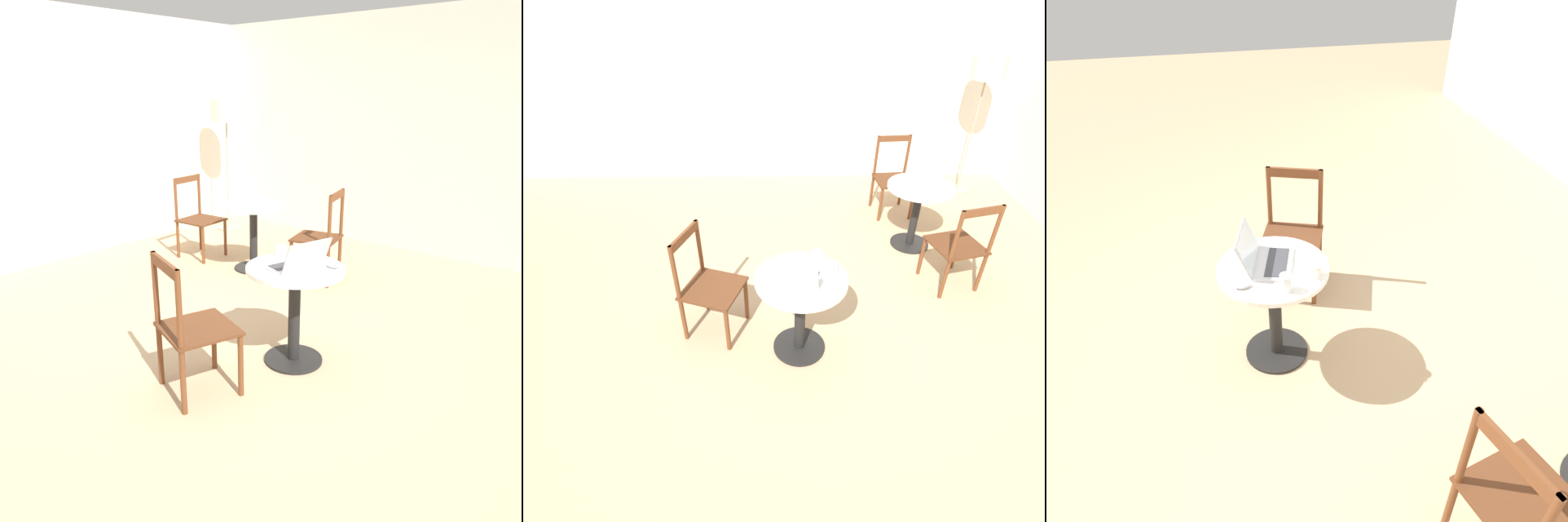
% 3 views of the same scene
% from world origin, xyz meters
% --- Properties ---
extents(ground_plane, '(16.00, 16.00, 0.00)m').
position_xyz_m(ground_plane, '(0.00, 0.00, 0.00)').
color(ground_plane, tan).
extents(cafe_table_near, '(0.68, 0.68, 0.71)m').
position_xyz_m(cafe_table_near, '(0.17, -0.21, 0.51)').
color(cafe_table_near, black).
rests_on(cafe_table_near, ground_plane).
extents(chair_near_left, '(0.55, 0.55, 0.92)m').
position_xyz_m(chair_near_left, '(-0.56, 0.04, 0.45)').
color(chair_near_left, brown).
rests_on(chair_near_left, ground_plane).
extents(chair_mid_front, '(0.53, 0.53, 0.92)m').
position_xyz_m(chair_mid_front, '(1.67, 0.57, 0.45)').
color(chair_mid_front, brown).
rests_on(chair_mid_front, ground_plane).
extents(laptop, '(0.42, 0.39, 0.23)m').
position_xyz_m(laptop, '(0.13, -0.25, 0.76)').
color(laptop, '#B7B7BC').
rests_on(laptop, cafe_table_near).
extents(mouse, '(0.06, 0.10, 0.03)m').
position_xyz_m(mouse, '(0.32, -0.41, 0.73)').
color(mouse, '#B7B7BC').
rests_on(mouse, cafe_table_near).
extents(mug, '(0.11, 0.08, 0.08)m').
position_xyz_m(mug, '(0.30, 0.02, 0.75)').
color(mug, silver).
rests_on(mug, cafe_table_near).
extents(drinking_glass, '(0.07, 0.07, 0.10)m').
position_xyz_m(drinking_glass, '(0.39, -0.17, 0.76)').
color(drinking_glass, silver).
rests_on(drinking_glass, cafe_table_near).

